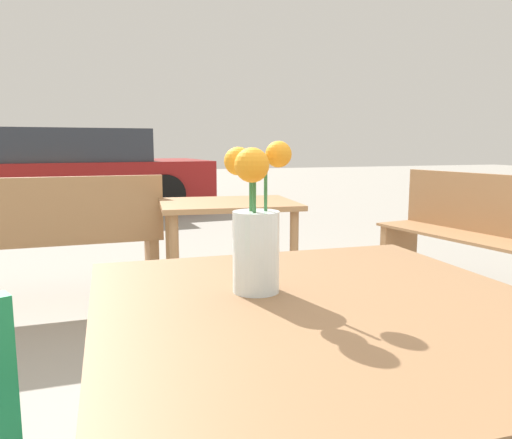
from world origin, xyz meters
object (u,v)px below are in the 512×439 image
Objects in this scene: table_front at (324,355)px; table_back at (228,222)px; parked_car at (69,173)px; bench_middle at (491,236)px; flower_vase at (256,235)px; bench_near at (36,240)px.

table_front reaches higher than table_back.
parked_car is at bearing 94.79° from table_front.
bench_middle is at bearing -65.35° from parked_car.
flower_vase is 0.18× the size of bench_middle.
bench_middle is 1.91× the size of table_back.
bench_near is 0.94× the size of bench_middle.
bench_near reaches higher than table_back.
bench_near is 0.36× the size of parked_car.
flower_vase is at bearing -104.22° from table_back.
table_front is at bearing -100.81° from table_back.
bench_middle reaches higher than table_front.
bench_near reaches higher than table_front.
flower_vase is 7.41m from parked_car.
flower_vase is (-0.10, 0.11, 0.22)m from table_front.
bench_middle is at bearing -12.83° from table_back.
table_front is 0.27m from flower_vase.
bench_near is 2.88m from bench_middle.
flower_vase is at bearing -143.80° from bench_middle.
parked_car reaches higher than table_front.
table_front is at bearing -85.21° from parked_car.
parked_car is (-0.63, 7.50, -0.03)m from table_front.
parked_car is at bearing 94.09° from flower_vase.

